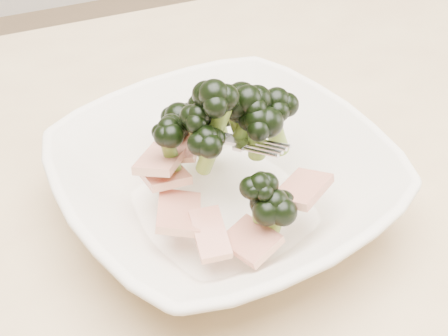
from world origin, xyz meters
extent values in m
cube|color=tan|center=(0.00, 0.00, 0.73)|extent=(1.20, 0.80, 0.04)
cylinder|color=tan|center=(0.55, 0.35, 0.35)|extent=(0.06, 0.06, 0.71)
imported|color=beige|center=(0.01, 0.01, 0.78)|extent=(0.31, 0.31, 0.07)
cylinder|color=olive|center=(0.01, 0.05, 0.82)|extent=(0.02, 0.02, 0.04)
ellipsoid|color=black|center=(0.01, 0.05, 0.84)|extent=(0.03, 0.03, 0.03)
cylinder|color=olive|center=(0.06, 0.03, 0.81)|extent=(0.03, 0.02, 0.05)
ellipsoid|color=black|center=(0.06, 0.03, 0.84)|extent=(0.04, 0.04, 0.03)
cylinder|color=olive|center=(-0.03, 0.03, 0.81)|extent=(0.02, 0.01, 0.04)
ellipsoid|color=black|center=(-0.03, 0.03, 0.84)|extent=(0.03, 0.03, 0.02)
cylinder|color=olive|center=(-0.01, 0.01, 0.82)|extent=(0.02, 0.02, 0.03)
ellipsoid|color=black|center=(-0.01, 0.01, 0.84)|extent=(0.03, 0.03, 0.03)
cylinder|color=olive|center=(0.02, -0.05, 0.79)|extent=(0.02, 0.01, 0.03)
ellipsoid|color=black|center=(0.02, -0.05, 0.81)|extent=(0.04, 0.04, 0.03)
cylinder|color=olive|center=(0.03, 0.04, 0.82)|extent=(0.03, 0.03, 0.04)
ellipsoid|color=black|center=(0.03, 0.04, 0.84)|extent=(0.04, 0.04, 0.03)
cylinder|color=olive|center=(0.00, 0.02, 0.84)|extent=(0.03, 0.02, 0.05)
ellipsoid|color=black|center=(0.00, 0.02, 0.87)|extent=(0.04, 0.04, 0.03)
cylinder|color=olive|center=(0.00, 0.08, 0.79)|extent=(0.02, 0.02, 0.03)
ellipsoid|color=black|center=(0.00, 0.08, 0.81)|extent=(0.03, 0.03, 0.03)
cylinder|color=olive|center=(0.04, 0.01, 0.82)|extent=(0.02, 0.02, 0.03)
ellipsoid|color=black|center=(0.04, 0.01, 0.84)|extent=(0.04, 0.04, 0.03)
cylinder|color=olive|center=(-0.01, 0.02, 0.83)|extent=(0.02, 0.02, 0.04)
ellipsoid|color=black|center=(-0.01, 0.02, 0.85)|extent=(0.03, 0.03, 0.02)
cylinder|color=olive|center=(0.02, -0.04, 0.80)|extent=(0.01, 0.02, 0.03)
ellipsoid|color=black|center=(0.02, -0.04, 0.82)|extent=(0.03, 0.03, 0.02)
cylinder|color=olive|center=(0.03, 0.03, 0.82)|extent=(0.03, 0.03, 0.05)
ellipsoid|color=black|center=(0.03, 0.03, 0.85)|extent=(0.04, 0.04, 0.03)
cylinder|color=olive|center=(0.03, 0.07, 0.79)|extent=(0.02, 0.02, 0.03)
ellipsoid|color=black|center=(0.03, 0.07, 0.81)|extent=(0.03, 0.03, 0.03)
cylinder|color=olive|center=(-0.01, 0.07, 0.80)|extent=(0.02, 0.02, 0.03)
ellipsoid|color=black|center=(-0.01, 0.07, 0.82)|extent=(0.04, 0.04, 0.03)
cube|color=maroon|center=(-0.01, 0.06, 0.80)|extent=(0.05, 0.06, 0.02)
cube|color=maroon|center=(-0.04, -0.01, 0.79)|extent=(0.05, 0.06, 0.02)
cube|color=maroon|center=(-0.02, -0.04, 0.79)|extent=(0.03, 0.05, 0.01)
cube|color=maroon|center=(0.00, -0.05, 0.78)|extent=(0.04, 0.05, 0.02)
cube|color=maroon|center=(-0.04, 0.03, 0.79)|extent=(0.04, 0.04, 0.02)
cube|color=maroon|center=(-0.04, 0.04, 0.81)|extent=(0.06, 0.06, 0.02)
cube|color=maroon|center=(0.05, -0.04, 0.80)|extent=(0.06, 0.05, 0.02)
camera|label=1|loc=(-0.14, -0.34, 1.13)|focal=50.00mm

